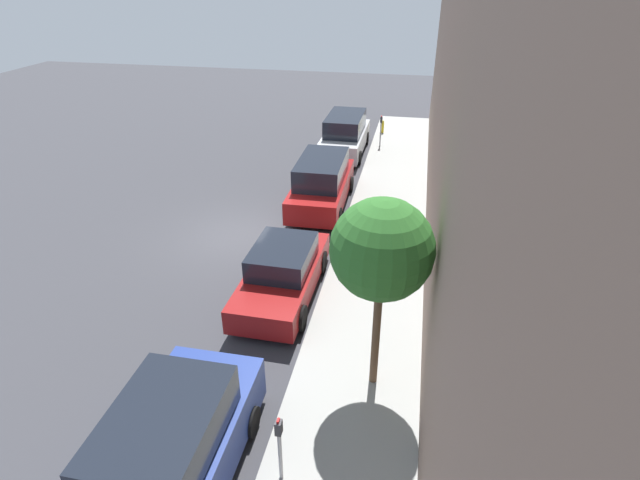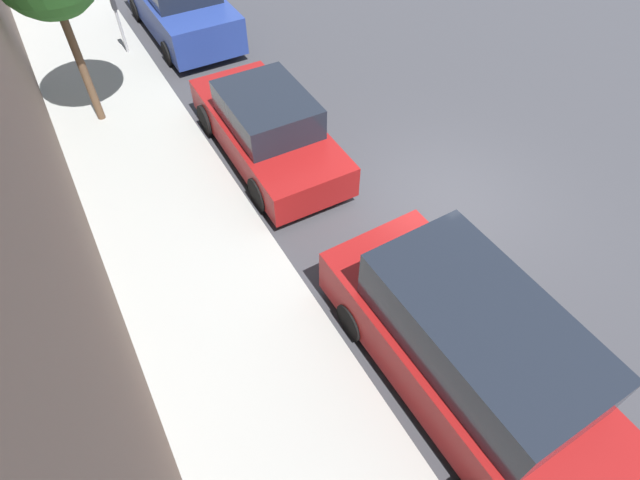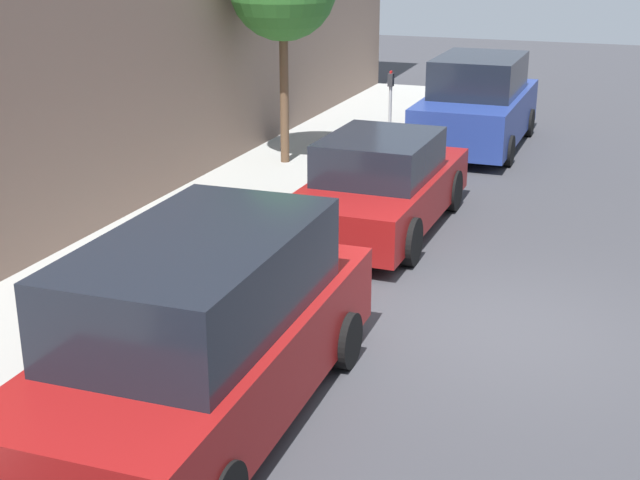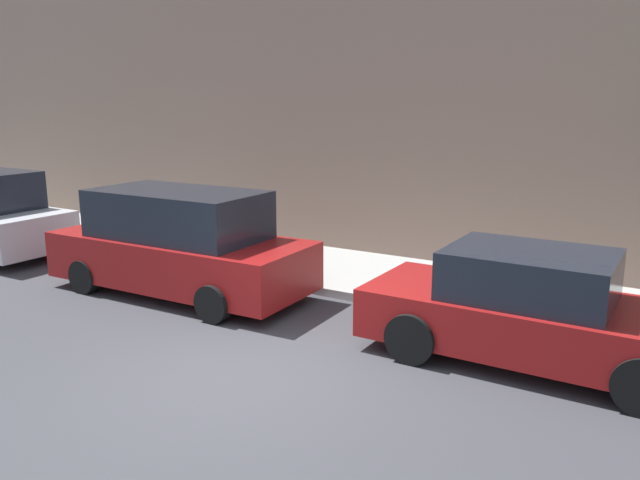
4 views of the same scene
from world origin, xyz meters
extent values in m
plane|color=#38383D|center=(0.00, 0.00, 0.00)|extent=(60.00, 60.00, 0.00)
cube|color=#9E9E99|center=(4.94, 0.00, 0.07)|extent=(2.88, 32.00, 0.15)
cube|color=#846B5B|center=(7.38, 0.00, 5.25)|extent=(2.00, 32.00, 10.50)
cube|color=navy|center=(2.13, -9.38, 0.70)|extent=(1.97, 4.81, 0.96)
cube|color=black|center=(2.13, -9.38, 1.58)|extent=(1.73, 2.60, 0.80)
cylinder|color=black|center=(1.20, -7.89, 0.32)|extent=(0.22, 0.63, 0.63)
cylinder|color=black|center=(3.06, -7.89, 0.32)|extent=(0.22, 0.63, 0.63)
cube|color=maroon|center=(2.44, -3.11, 0.56)|extent=(1.86, 4.52, 0.68)
cube|color=black|center=(2.44, -3.01, 1.22)|extent=(1.61, 2.12, 0.64)
cylinder|color=black|center=(1.59, -1.72, 0.35)|extent=(0.22, 0.70, 0.70)
cylinder|color=black|center=(3.29, -1.72, 0.35)|extent=(0.22, 0.70, 0.70)
cylinder|color=black|center=(1.59, -4.51, 0.35)|extent=(0.22, 0.70, 0.70)
cylinder|color=black|center=(3.29, -4.51, 0.35)|extent=(0.22, 0.70, 0.70)
cube|color=maroon|center=(2.34, 3.10, 0.64)|extent=(1.98, 4.93, 0.84)
cube|color=black|center=(2.34, 3.10, 1.48)|extent=(1.72, 3.13, 0.84)
cylinder|color=black|center=(1.44, 4.62, 0.31)|extent=(0.22, 0.62, 0.62)
cylinder|color=black|center=(3.24, 4.62, 0.31)|extent=(0.22, 0.62, 0.62)
cylinder|color=black|center=(1.44, 1.58, 0.31)|extent=(0.22, 0.62, 0.62)
cylinder|color=black|center=(3.24, 1.58, 0.31)|extent=(0.22, 0.62, 0.62)
cube|color=#B7BABF|center=(2.28, 9.36, 0.64)|extent=(1.93, 4.91, 0.84)
cube|color=black|center=(2.28, 9.36, 1.48)|extent=(1.69, 3.11, 0.84)
cylinder|color=black|center=(1.38, 10.88, 0.32)|extent=(0.22, 0.64, 0.64)
cylinder|color=black|center=(3.18, 10.88, 0.32)|extent=(0.22, 0.64, 0.64)
cylinder|color=black|center=(1.38, 7.84, 0.32)|extent=(0.22, 0.64, 0.64)
cylinder|color=black|center=(3.18, 7.84, 0.32)|extent=(0.22, 0.64, 0.64)
cylinder|color=#ADADB2|center=(3.95, -8.84, 0.73)|extent=(0.07, 0.07, 1.16)
cube|color=#2D2D33|center=(3.95, -8.84, 1.45)|extent=(0.11, 0.15, 0.28)
cube|color=red|center=(3.95, -8.84, 1.62)|extent=(0.04, 0.09, 0.05)
cylinder|color=#ADADB2|center=(3.95, 10.36, 0.75)|extent=(0.07, 0.07, 1.19)
cube|color=#2D2D33|center=(3.95, 10.36, 1.48)|extent=(0.11, 0.15, 0.28)
cube|color=red|center=(3.95, 10.36, 1.65)|extent=(0.04, 0.09, 0.05)
cylinder|color=brown|center=(5.32, -6.10, 1.56)|extent=(0.17, 0.17, 2.83)
sphere|color=#2D6B28|center=(5.32, -6.10, 3.54)|extent=(2.04, 2.04, 2.04)
cylinder|color=gold|center=(3.85, 12.58, 0.43)|extent=(0.20, 0.20, 0.55)
sphere|color=gold|center=(3.85, 12.58, 0.75)|extent=(0.18, 0.18, 0.18)
camera|label=1|loc=(5.78, -14.40, 8.32)|focal=28.00mm
camera|label=2|loc=(5.78, 4.97, 7.04)|focal=28.00mm
camera|label=3|loc=(-1.37, 9.91, 4.53)|focal=50.00mm
camera|label=4|loc=(-5.76, -4.68, 3.46)|focal=35.00mm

